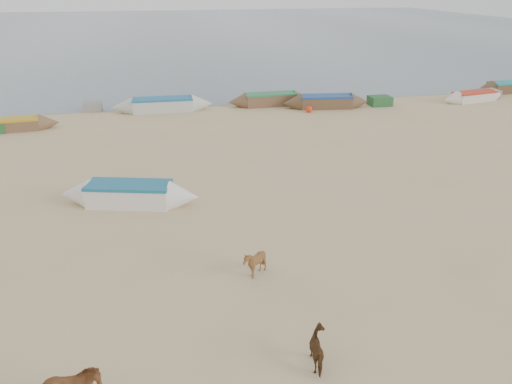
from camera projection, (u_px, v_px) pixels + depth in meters
ground at (284, 272)px, 15.26m from camera, size 140.00×140.00×0.00m
sea at (163, 29)px, 88.93m from camera, size 160.00×160.00×0.00m
calf_front at (255, 263)px, 14.89m from camera, size 0.85×0.77×0.92m
calf_right at (321, 349)px, 11.45m from camera, size 0.96×1.03×0.85m
near_canoe at (129, 194)px, 19.67m from camera, size 5.66×2.68×0.89m
waterline_canoes at (203, 105)px, 33.73m from camera, size 58.16×5.31×0.92m
beach_clutter at (258, 107)px, 33.82m from camera, size 43.73×5.27×0.64m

